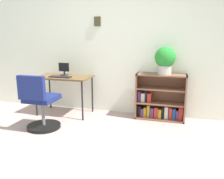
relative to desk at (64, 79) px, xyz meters
name	(u,v)px	position (x,y,z in m)	size (l,w,h in m)	color
ground_plane	(50,168)	(0.68, -1.74, -0.65)	(6.24, 6.24, 0.00)	#AE938F
wall_back	(106,49)	(0.68, 0.41, 0.53)	(5.20, 0.12, 2.36)	silver
desk	(64,79)	(0.00, 0.00, 0.00)	(0.98, 0.57, 0.71)	brown
monitor	(64,69)	(-0.04, 0.10, 0.17)	(0.20, 0.16, 0.23)	#262628
keyboard	(60,77)	(0.00, -0.13, 0.07)	(0.39, 0.14, 0.02)	black
office_chair	(40,106)	(-0.01, -0.79, -0.27)	(0.52, 0.55, 0.88)	black
bookshelf_low	(160,100)	(1.71, 0.21, -0.31)	(0.84, 0.30, 0.80)	brown
potted_plant_on_shelf	(165,59)	(1.77, 0.16, 0.40)	(0.34, 0.34, 0.46)	#B7B2A8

